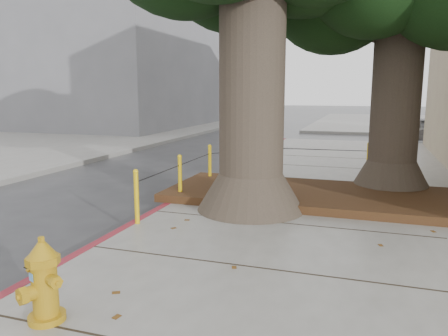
{
  "coord_description": "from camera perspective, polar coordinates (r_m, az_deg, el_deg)",
  "views": [
    {
      "loc": [
        1.76,
        -5.15,
        2.38
      ],
      "look_at": [
        -0.52,
        1.73,
        1.1
      ],
      "focal_mm": 35.0,
      "sensor_mm": 36.0,
      "label": 1
    }
  ],
  "objects": [
    {
      "name": "ground",
      "position": [
        5.94,
        -0.54,
        -13.6
      ],
      "size": [
        140.0,
        140.0,
        0.0
      ],
      "primitive_type": "plane",
      "color": "#28282B",
      "rests_on": "ground"
    },
    {
      "name": "car_silver",
      "position": [
        22.68,
        24.77,
        4.6
      ],
      "size": [
        3.64,
        1.7,
        1.2
      ],
      "primitive_type": "imported",
      "rotation": [
        0.0,
        0.0,
        1.65
      ],
      "color": "#9D9DA1",
      "rests_on": "ground"
    },
    {
      "name": "bollard_ring",
      "position": [
        10.03,
        2.85,
        0.15
      ],
      "size": [
        3.79,
        5.39,
        0.95
      ],
      "color": "#E5B70C",
      "rests_on": "sidewalk_main"
    },
    {
      "name": "sidewalk_far",
      "position": [
        35.48,
        25.25,
        5.33
      ],
      "size": [
        16.0,
        20.0,
        0.15
      ],
      "primitive_type": "cube",
      "color": "slate",
      "rests_on": "ground"
    },
    {
      "name": "building_far_grey",
      "position": [
        32.11,
        -13.85,
        16.2
      ],
      "size": [
        12.0,
        16.0,
        12.0
      ],
      "primitive_type": "cube",
      "color": "slate",
      "rests_on": "ground"
    },
    {
      "name": "fire_hydrant",
      "position": [
        4.7,
        -22.48,
        -13.43
      ],
      "size": [
        0.47,
        0.47,
        0.86
      ],
      "rotation": [
        0.0,
        0.0,
        -0.41
      ],
      "color": "#BC8B13",
      "rests_on": "sidewalk_main"
    },
    {
      "name": "curb_red",
      "position": [
        8.83,
        -7.63,
        -5.21
      ],
      "size": [
        0.14,
        26.0,
        0.16
      ],
      "primitive_type": "cube",
      "color": "maroon",
      "rests_on": "ground"
    },
    {
      "name": "car_dark",
      "position": [
        26.34,
        -13.95,
        5.72
      ],
      "size": [
        1.58,
        3.78,
        1.09
      ],
      "primitive_type": "imported",
      "rotation": [
        0.0,
        0.0,
        0.01
      ],
      "color": "black",
      "rests_on": "ground"
    },
    {
      "name": "planter_bed",
      "position": [
        9.34,
        12.55,
        -3.54
      ],
      "size": [
        6.4,
        2.6,
        0.16
      ],
      "primitive_type": "cube",
      "color": "black",
      "rests_on": "sidewalk_main"
    },
    {
      "name": "building_far_white",
      "position": [
        53.79,
        -2.27,
        15.46
      ],
      "size": [
        12.0,
        18.0,
        15.0
      ],
      "primitive_type": "cube",
      "color": "silver",
      "rests_on": "ground"
    }
  ]
}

